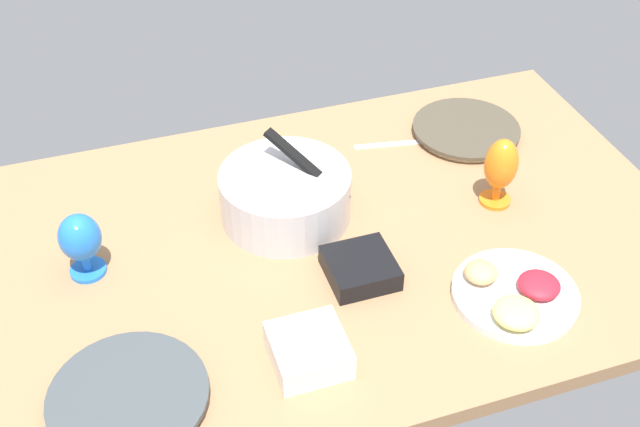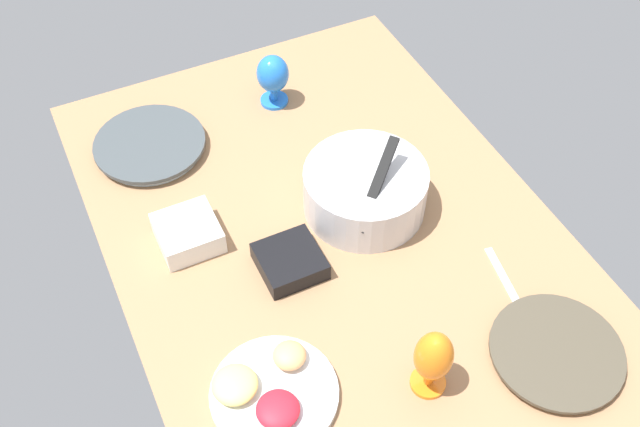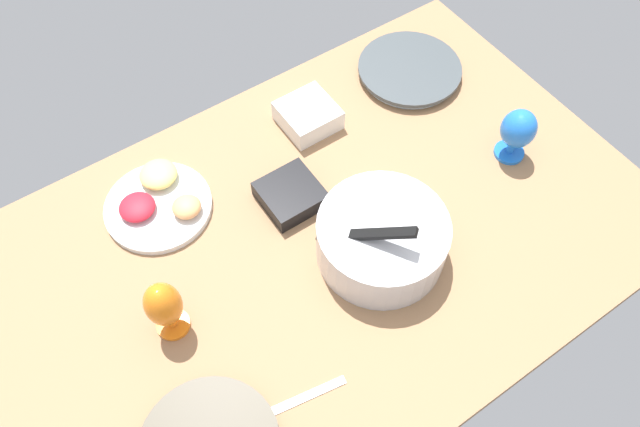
{
  "view_description": "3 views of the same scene",
  "coord_description": "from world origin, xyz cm",
  "px_view_note": "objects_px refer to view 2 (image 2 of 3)",
  "views": [
    {
      "loc": [
        -46.66,
        -126.36,
        121.14
      ],
      "look_at": [
        -3.73,
        2.55,
        5.74
      ],
      "focal_mm": 44.63,
      "sensor_mm": 36.0,
      "label": 1
    },
    {
      "loc": [
        96.64,
        -52.0,
        140.27
      ],
      "look_at": [
        -7.51,
        -2.19,
        5.74
      ],
      "focal_mm": 41.94,
      "sensor_mm": 36.0,
      "label": 2
    },
    {
      "loc": [
        42.5,
        61.9,
        128.85
      ],
      "look_at": [
        -1.7,
        -3.06,
        5.74
      ],
      "focal_mm": 34.77,
      "sensor_mm": 36.0,
      "label": 3
    }
  ],
  "objects_px": {
    "dinner_plate_right": "(556,353)",
    "mixing_bowl": "(365,189)",
    "dinner_plate_left": "(150,145)",
    "fruit_platter": "(270,391)",
    "square_bowl_black": "(290,261)",
    "square_bowl_white": "(188,232)",
    "hurricane_glass_blue": "(273,76)",
    "hurricane_glass_orange": "(435,358)"
  },
  "relations": [
    {
      "from": "dinner_plate_right",
      "to": "mixing_bowl",
      "type": "xyz_separation_m",
      "value": [
        -0.55,
        -0.17,
        0.05
      ]
    },
    {
      "from": "dinner_plate_left",
      "to": "fruit_platter",
      "type": "relative_size",
      "value": 1.12
    },
    {
      "from": "dinner_plate_left",
      "to": "square_bowl_black",
      "type": "bearing_deg",
      "value": 18.74
    },
    {
      "from": "dinner_plate_right",
      "to": "square_bowl_white",
      "type": "bearing_deg",
      "value": -136.55
    },
    {
      "from": "hurricane_glass_blue",
      "to": "square_bowl_black",
      "type": "relative_size",
      "value": 1.09
    },
    {
      "from": "square_bowl_black",
      "to": "dinner_plate_left",
      "type": "bearing_deg",
      "value": -161.26
    },
    {
      "from": "square_bowl_black",
      "to": "dinner_plate_right",
      "type": "bearing_deg",
      "value": 42.26
    },
    {
      "from": "square_bowl_black",
      "to": "square_bowl_white",
      "type": "distance_m",
      "value": 0.26
    },
    {
      "from": "square_bowl_white",
      "to": "dinner_plate_right",
      "type": "bearing_deg",
      "value": 43.45
    },
    {
      "from": "dinner_plate_left",
      "to": "square_bowl_black",
      "type": "relative_size",
      "value": 2.08
    },
    {
      "from": "dinner_plate_right",
      "to": "hurricane_glass_orange",
      "type": "bearing_deg",
      "value": -102.5
    },
    {
      "from": "dinner_plate_left",
      "to": "hurricane_glass_orange",
      "type": "bearing_deg",
      "value": 19.0
    },
    {
      "from": "dinner_plate_right",
      "to": "mixing_bowl",
      "type": "bearing_deg",
      "value": -162.89
    },
    {
      "from": "mixing_bowl",
      "to": "square_bowl_white",
      "type": "bearing_deg",
      "value": -100.83
    },
    {
      "from": "mixing_bowl",
      "to": "square_bowl_black",
      "type": "height_order",
      "value": "mixing_bowl"
    },
    {
      "from": "dinner_plate_left",
      "to": "fruit_platter",
      "type": "height_order",
      "value": "fruit_platter"
    },
    {
      "from": "mixing_bowl",
      "to": "square_bowl_white",
      "type": "xyz_separation_m",
      "value": [
        -0.08,
        -0.43,
        -0.03
      ]
    },
    {
      "from": "fruit_platter",
      "to": "square_bowl_white",
      "type": "xyz_separation_m",
      "value": [
        -0.45,
        -0.02,
        0.02
      ]
    },
    {
      "from": "mixing_bowl",
      "to": "hurricane_glass_blue",
      "type": "height_order",
      "value": "mixing_bowl"
    },
    {
      "from": "mixing_bowl",
      "to": "hurricane_glass_orange",
      "type": "height_order",
      "value": "mixing_bowl"
    },
    {
      "from": "fruit_platter",
      "to": "square_bowl_white",
      "type": "bearing_deg",
      "value": -177.94
    },
    {
      "from": "dinner_plate_right",
      "to": "square_bowl_black",
      "type": "relative_size",
      "value": 2.0
    },
    {
      "from": "mixing_bowl",
      "to": "hurricane_glass_orange",
      "type": "bearing_deg",
      "value": -12.15
    },
    {
      "from": "mixing_bowl",
      "to": "hurricane_glass_orange",
      "type": "xyz_separation_m",
      "value": [
        0.49,
        -0.11,
        0.04
      ]
    },
    {
      "from": "hurricane_glass_orange",
      "to": "square_bowl_white",
      "type": "height_order",
      "value": "hurricane_glass_orange"
    },
    {
      "from": "mixing_bowl",
      "to": "hurricane_glass_orange",
      "type": "distance_m",
      "value": 0.5
    },
    {
      "from": "fruit_platter",
      "to": "hurricane_glass_orange",
      "type": "xyz_separation_m",
      "value": [
        0.12,
        0.31,
        0.08
      ]
    },
    {
      "from": "mixing_bowl",
      "to": "dinner_plate_right",
      "type": "bearing_deg",
      "value": 17.11
    },
    {
      "from": "fruit_platter",
      "to": "hurricane_glass_orange",
      "type": "distance_m",
      "value": 0.34
    },
    {
      "from": "fruit_platter",
      "to": "dinner_plate_right",
      "type": "bearing_deg",
      "value": 73.02
    },
    {
      "from": "dinner_plate_right",
      "to": "square_bowl_white",
      "type": "distance_m",
      "value": 0.87
    },
    {
      "from": "fruit_platter",
      "to": "hurricane_glass_blue",
      "type": "relative_size",
      "value": 1.71
    },
    {
      "from": "fruit_platter",
      "to": "square_bowl_black",
      "type": "bearing_deg",
      "value": 148.44
    },
    {
      "from": "dinner_plate_left",
      "to": "square_bowl_black",
      "type": "xyz_separation_m",
      "value": [
        0.52,
        0.18,
        0.01
      ]
    },
    {
      "from": "mixing_bowl",
      "to": "hurricane_glass_blue",
      "type": "xyz_separation_m",
      "value": [
        -0.46,
        -0.05,
        0.03
      ]
    },
    {
      "from": "dinner_plate_right",
      "to": "square_bowl_black",
      "type": "distance_m",
      "value": 0.61
    },
    {
      "from": "dinner_plate_left",
      "to": "hurricane_glass_orange",
      "type": "distance_m",
      "value": 0.97
    },
    {
      "from": "square_bowl_black",
      "to": "square_bowl_white",
      "type": "height_order",
      "value": "square_bowl_white"
    },
    {
      "from": "hurricane_glass_orange",
      "to": "square_bowl_white",
      "type": "relative_size",
      "value": 1.25
    },
    {
      "from": "dinner_plate_right",
      "to": "mixing_bowl",
      "type": "height_order",
      "value": "mixing_bowl"
    },
    {
      "from": "square_bowl_white",
      "to": "fruit_platter",
      "type": "bearing_deg",
      "value": 2.06
    },
    {
      "from": "square_bowl_black",
      "to": "mixing_bowl",
      "type": "bearing_deg",
      "value": 111.45
    }
  ]
}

